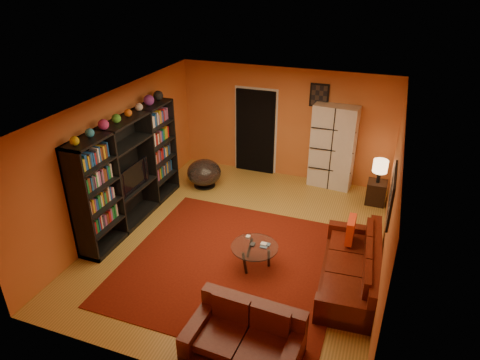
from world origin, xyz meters
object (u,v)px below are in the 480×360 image
(sofa, at_px, (355,269))
(table_lamp, at_px, (380,167))
(loveseat, at_px, (246,337))
(side_table, at_px, (376,192))
(tv, at_px, (130,177))
(entertainment_unit, at_px, (130,172))
(coffee_table, at_px, (255,249))
(storage_cabinet, at_px, (333,147))
(bowl_chair, at_px, (204,173))

(sofa, xyz_separation_m, table_lamp, (0.11, 2.81, 0.57))
(loveseat, relative_size, side_table, 3.02)
(tv, distance_m, side_table, 5.13)
(entertainment_unit, distance_m, coffee_table, 2.91)
(entertainment_unit, height_order, coffee_table, entertainment_unit)
(storage_cabinet, distance_m, side_table, 1.37)
(loveseat, xyz_separation_m, bowl_chair, (-2.49, 4.19, 0.05))
(coffee_table, bearing_deg, table_lamp, 59.08)
(table_lamp, bearing_deg, tv, -151.87)
(storage_cabinet, xyz_separation_m, side_table, (1.07, -0.49, -0.71))
(loveseat, height_order, coffee_table, loveseat)
(entertainment_unit, height_order, loveseat, entertainment_unit)
(entertainment_unit, height_order, tv, entertainment_unit)
(coffee_table, distance_m, storage_cabinet, 3.56)
(entertainment_unit, height_order, sofa, entertainment_unit)
(coffee_table, height_order, table_lamp, table_lamp)
(sofa, distance_m, coffee_table, 1.66)
(entertainment_unit, relative_size, side_table, 6.00)
(sofa, xyz_separation_m, side_table, (0.11, 2.81, -0.04))
(storage_cabinet, relative_size, table_lamp, 3.78)
(bowl_chair, height_order, table_lamp, table_lamp)
(coffee_table, bearing_deg, tv, 168.36)
(side_table, bearing_deg, coffee_table, -120.92)
(storage_cabinet, xyz_separation_m, table_lamp, (1.07, -0.49, -0.10))
(sofa, relative_size, coffee_table, 2.79)
(tv, distance_m, bowl_chair, 2.07)
(sofa, height_order, side_table, sofa)
(side_table, bearing_deg, entertainment_unit, -152.92)
(coffee_table, xyz_separation_m, storage_cabinet, (0.70, 3.44, 0.60))
(coffee_table, bearing_deg, sofa, 4.83)
(sofa, distance_m, storage_cabinet, 3.50)
(storage_cabinet, distance_m, table_lamp, 1.18)
(table_lamp, bearing_deg, entertainment_unit, -152.92)
(tv, height_order, storage_cabinet, storage_cabinet)
(bowl_chair, bearing_deg, side_table, 8.22)
(entertainment_unit, height_order, table_lamp, entertainment_unit)
(tv, bearing_deg, coffee_table, -101.64)
(loveseat, distance_m, coffee_table, 1.84)
(storage_cabinet, height_order, side_table, storage_cabinet)
(tv, distance_m, loveseat, 4.01)
(storage_cabinet, bearing_deg, sofa, -68.33)
(loveseat, bearing_deg, tv, 56.60)
(loveseat, height_order, side_table, loveseat)
(storage_cabinet, distance_m, bowl_chair, 2.97)
(sofa, xyz_separation_m, loveseat, (-1.18, -1.92, 0.00))
(coffee_table, height_order, side_table, side_table)
(loveseat, xyz_separation_m, storage_cabinet, (0.23, 5.22, 0.67))
(loveseat, bearing_deg, sofa, -28.65)
(entertainment_unit, distance_m, tv, 0.12)
(coffee_table, relative_size, side_table, 1.59)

